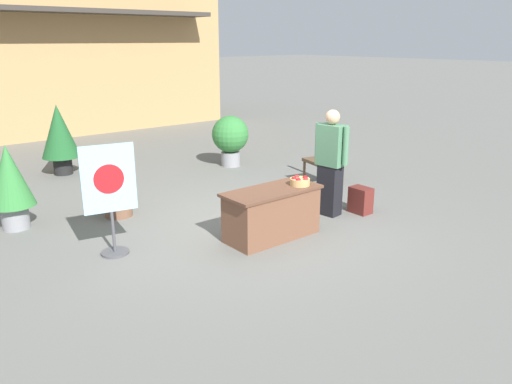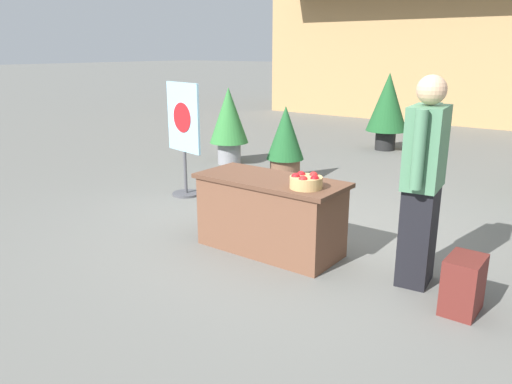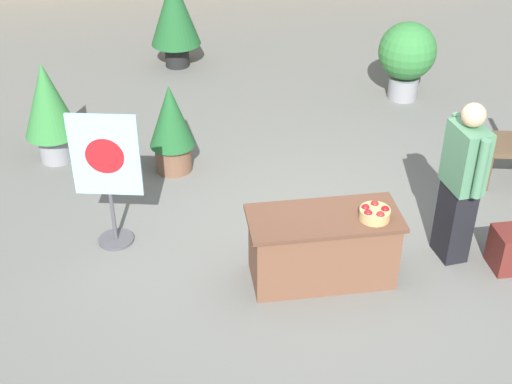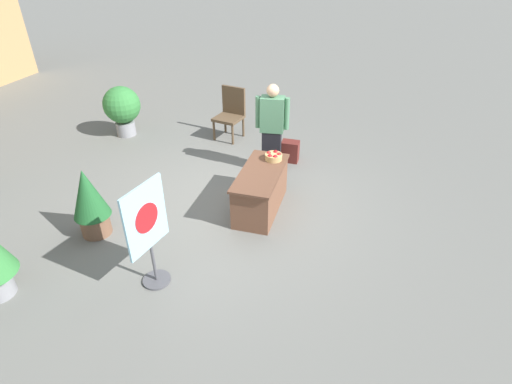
{
  "view_description": "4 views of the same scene",
  "coord_description": "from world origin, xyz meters",
  "px_view_note": "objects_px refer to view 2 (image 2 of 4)",
  "views": [
    {
      "loc": [
        -4.4,
        -5.46,
        2.68
      ],
      "look_at": [
        -0.01,
        -0.08,
        0.54
      ],
      "focal_mm": 35.0,
      "sensor_mm": 36.0,
      "label": 1
    },
    {
      "loc": [
        2.45,
        -4.15,
        1.84
      ],
      "look_at": [
        -0.38,
        -0.36,
        0.48
      ],
      "focal_mm": 35.0,
      "sensor_mm": 36.0,
      "label": 2
    },
    {
      "loc": [
        -1.47,
        -5.67,
        4.41
      ],
      "look_at": [
        -0.69,
        -0.31,
        0.89
      ],
      "focal_mm": 50.0,
      "sensor_mm": 36.0,
      "label": 3
    },
    {
      "loc": [
        -5.31,
        -1.93,
        3.76
      ],
      "look_at": [
        -0.68,
        -0.62,
        0.7
      ],
      "focal_mm": 28.0,
      "sensor_mm": 36.0,
      "label": 4
    }
  ],
  "objects_px": {
    "potted_plant_near_right": "(229,120)",
    "apple_basket": "(306,181)",
    "potted_plant_near_left": "(285,141)",
    "backpack": "(463,285)",
    "person_visitor": "(423,182)",
    "display_table": "(270,214)",
    "potted_plant_far_left": "(388,105)",
    "poster_board": "(184,133)"
  },
  "relations": [
    {
      "from": "person_visitor",
      "to": "potted_plant_far_left",
      "type": "height_order",
      "value": "person_visitor"
    },
    {
      "from": "potted_plant_near_left",
      "to": "potted_plant_far_left",
      "type": "bearing_deg",
      "value": 86.21
    },
    {
      "from": "potted_plant_far_left",
      "to": "potted_plant_near_left",
      "type": "xyz_separation_m",
      "value": [
        -0.21,
        -3.12,
        -0.26
      ]
    },
    {
      "from": "display_table",
      "to": "potted_plant_near_left",
      "type": "xyz_separation_m",
      "value": [
        -1.29,
        2.2,
        0.23
      ]
    },
    {
      "from": "backpack",
      "to": "poster_board",
      "type": "distance_m",
      "value": 3.91
    },
    {
      "from": "potted_plant_near_left",
      "to": "display_table",
      "type": "bearing_deg",
      "value": -59.58
    },
    {
      "from": "backpack",
      "to": "potted_plant_near_left",
      "type": "xyz_separation_m",
      "value": [
        -3.07,
        2.32,
        0.38
      ]
    },
    {
      "from": "person_visitor",
      "to": "potted_plant_near_right",
      "type": "height_order",
      "value": "person_visitor"
    },
    {
      "from": "display_table",
      "to": "potted_plant_far_left",
      "type": "bearing_deg",
      "value": 101.53
    },
    {
      "from": "display_table",
      "to": "backpack",
      "type": "relative_size",
      "value": 3.34
    },
    {
      "from": "display_table",
      "to": "apple_basket",
      "type": "relative_size",
      "value": 5.03
    },
    {
      "from": "person_visitor",
      "to": "poster_board",
      "type": "height_order",
      "value": "person_visitor"
    },
    {
      "from": "apple_basket",
      "to": "potted_plant_far_left",
      "type": "bearing_deg",
      "value": 105.68
    },
    {
      "from": "apple_basket",
      "to": "potted_plant_near_right",
      "type": "xyz_separation_m",
      "value": [
        -3.13,
        2.74,
        -0.04
      ]
    },
    {
      "from": "potted_plant_near_left",
      "to": "potted_plant_near_right",
      "type": "height_order",
      "value": "potted_plant_near_right"
    },
    {
      "from": "potted_plant_far_left",
      "to": "apple_basket",
      "type": "bearing_deg",
      "value": -74.32
    },
    {
      "from": "apple_basket",
      "to": "potted_plant_near_right",
      "type": "distance_m",
      "value": 4.16
    },
    {
      "from": "potted_plant_far_left",
      "to": "display_table",
      "type": "bearing_deg",
      "value": -78.47
    },
    {
      "from": "backpack",
      "to": "potted_plant_near_left",
      "type": "distance_m",
      "value": 3.87
    },
    {
      "from": "apple_basket",
      "to": "potted_plant_far_left",
      "type": "height_order",
      "value": "potted_plant_far_left"
    },
    {
      "from": "display_table",
      "to": "potted_plant_near_right",
      "type": "relative_size",
      "value": 1.12
    },
    {
      "from": "backpack",
      "to": "potted_plant_near_left",
      "type": "relative_size",
      "value": 0.39
    },
    {
      "from": "backpack",
      "to": "potted_plant_near_right",
      "type": "bearing_deg",
      "value": 148.38
    },
    {
      "from": "display_table",
      "to": "potted_plant_far_left",
      "type": "xyz_separation_m",
      "value": [
        -1.08,
        5.32,
        0.49
      ]
    },
    {
      "from": "backpack",
      "to": "potted_plant_near_right",
      "type": "distance_m",
      "value": 5.28
    },
    {
      "from": "display_table",
      "to": "backpack",
      "type": "xyz_separation_m",
      "value": [
        1.78,
        -0.12,
        -0.14
      ]
    },
    {
      "from": "display_table",
      "to": "potted_plant_far_left",
      "type": "distance_m",
      "value": 5.45
    },
    {
      "from": "apple_basket",
      "to": "potted_plant_far_left",
      "type": "xyz_separation_m",
      "value": [
        -1.52,
        5.42,
        0.08
      ]
    },
    {
      "from": "person_visitor",
      "to": "potted_plant_near_left",
      "type": "xyz_separation_m",
      "value": [
        -2.63,
        2.04,
        -0.26
      ]
    },
    {
      "from": "display_table",
      "to": "potted_plant_near_left",
      "type": "bearing_deg",
      "value": 120.42
    },
    {
      "from": "poster_board",
      "to": "display_table",
      "type": "bearing_deg",
      "value": 77.94
    },
    {
      "from": "display_table",
      "to": "person_visitor",
      "type": "bearing_deg",
      "value": 6.63
    },
    {
      "from": "poster_board",
      "to": "potted_plant_near_right",
      "type": "distance_m",
      "value": 1.93
    },
    {
      "from": "apple_basket",
      "to": "potted_plant_near_left",
      "type": "xyz_separation_m",
      "value": [
        -1.73,
        2.3,
        -0.18
      ]
    },
    {
      "from": "potted_plant_near_left",
      "to": "poster_board",
      "type": "bearing_deg",
      "value": -116.3
    },
    {
      "from": "potted_plant_near_right",
      "to": "poster_board",
      "type": "bearing_deg",
      "value": -67.37
    },
    {
      "from": "potted_plant_far_left",
      "to": "potted_plant_near_right",
      "type": "bearing_deg",
      "value": -121.01
    },
    {
      "from": "person_visitor",
      "to": "poster_board",
      "type": "relative_size",
      "value": 1.15
    },
    {
      "from": "apple_basket",
      "to": "person_visitor",
      "type": "height_order",
      "value": "person_visitor"
    },
    {
      "from": "potted_plant_near_left",
      "to": "potted_plant_near_right",
      "type": "distance_m",
      "value": 1.48
    },
    {
      "from": "potted_plant_near_right",
      "to": "apple_basket",
      "type": "bearing_deg",
      "value": -41.18
    },
    {
      "from": "display_table",
      "to": "potted_plant_far_left",
      "type": "height_order",
      "value": "potted_plant_far_left"
    }
  ]
}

